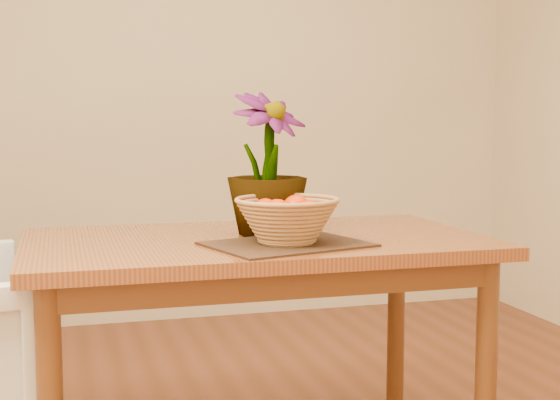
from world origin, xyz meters
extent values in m
cube|color=beige|center=(0.00, 2.25, 1.35)|extent=(4.00, 0.02, 2.70)
cube|color=brown|center=(0.00, 0.30, 0.73)|extent=(1.40, 0.80, 0.04)
cube|color=#542E13|center=(0.00, 0.30, 0.67)|extent=(1.28, 0.68, 0.08)
cylinder|color=#542E13|center=(0.62, -0.02, 0.35)|extent=(0.06, 0.06, 0.71)
cylinder|color=#542E13|center=(-0.62, 0.62, 0.35)|extent=(0.06, 0.06, 0.71)
cylinder|color=#542E13|center=(0.62, 0.62, 0.35)|extent=(0.06, 0.06, 0.71)
cube|color=#3A2515|center=(0.05, 0.13, 0.75)|extent=(0.51, 0.43, 0.01)
cylinder|color=#B4834B|center=(0.05, 0.13, 0.76)|extent=(0.15, 0.15, 0.01)
sphere|color=red|center=(0.05, 0.13, 0.84)|extent=(0.07, 0.07, 0.07)
sphere|color=red|center=(0.09, 0.18, 0.85)|extent=(0.08, 0.08, 0.08)
sphere|color=red|center=(0.00, 0.17, 0.85)|extent=(0.08, 0.08, 0.08)
sphere|color=red|center=(0.00, 0.08, 0.85)|extent=(0.08, 0.08, 0.08)
sphere|color=red|center=(0.10, 0.08, 0.85)|extent=(0.08, 0.08, 0.08)
imported|color=#194B15|center=(0.05, 0.35, 0.98)|extent=(0.34, 0.34, 0.45)
camera|label=1|loc=(-0.58, -2.01, 1.12)|focal=50.00mm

